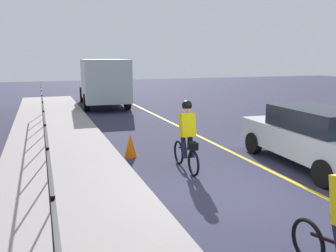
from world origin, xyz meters
TOP-DOWN VIEW (x-y plane):
  - ground_plane at (0.00, 0.00)m, footprint 80.00×80.00m
  - lane_line_centre at (0.00, -1.60)m, footprint 36.00×0.12m
  - sidewalk at (0.00, 3.40)m, footprint 40.00×3.20m
  - iron_fence at (1.00, 3.80)m, footprint 21.91×0.04m
  - cyclist_lead at (1.86, 0.41)m, footprint 1.71×0.37m
  - patrol_sedan at (1.11, -2.94)m, footprint 4.48×2.09m
  - box_truck_background at (14.87, 0.29)m, footprint 6.84×2.88m
  - traffic_cone_near at (3.61, 1.46)m, footprint 0.36×0.36m

SIDE VIEW (x-z plane):
  - ground_plane at x=0.00m, z-range 0.00..0.00m
  - lane_line_centre at x=0.00m, z-range 0.00..0.01m
  - sidewalk at x=0.00m, z-range 0.00..0.15m
  - traffic_cone_near at x=3.61m, z-range 0.00..0.69m
  - patrol_sedan at x=1.11m, z-range 0.03..1.61m
  - cyclist_lead at x=1.86m, z-range 0.00..1.82m
  - iron_fence at x=1.00m, z-range 0.52..2.12m
  - box_truck_background at x=14.87m, z-range 0.16..2.94m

